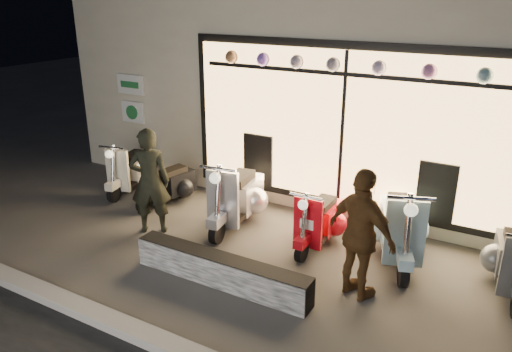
{
  "coord_description": "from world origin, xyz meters",
  "views": [
    {
      "loc": [
        3.37,
        -5.26,
        3.57
      ],
      "look_at": [
        0.01,
        0.6,
        1.05
      ],
      "focal_mm": 35.0,
      "sensor_mm": 36.0,
      "label": 1
    }
  ],
  "objects": [
    {
      "name": "ground",
      "position": [
        0.0,
        0.0,
        0.0
      ],
      "size": [
        40.0,
        40.0,
        0.0
      ],
      "primitive_type": "plane",
      "color": "#383533",
      "rests_on": "ground"
    },
    {
      "name": "kerb",
      "position": [
        0.0,
        -2.0,
        0.06
      ],
      "size": [
        40.0,
        0.25,
        0.12
      ],
      "primitive_type": "cube",
      "color": "slate",
      "rests_on": "ground"
    },
    {
      "name": "shop_building",
      "position": [
        0.0,
        4.98,
        2.1
      ],
      "size": [
        10.2,
        6.23,
        4.2
      ],
      "color": "beige",
      "rests_on": "ground"
    },
    {
      "name": "graffiti_barrier",
      "position": [
        0.21,
        -0.65,
        0.2
      ],
      "size": [
        2.5,
        0.28,
        0.4
      ],
      "primitive_type": "cube",
      "color": "black",
      "rests_on": "ground"
    },
    {
      "name": "scooter_silver",
      "position": [
        -0.59,
        1.06,
        0.45
      ],
      "size": [
        0.66,
        1.59,
        1.13
      ],
      "rotation": [
        0.0,
        0.0,
        0.15
      ],
      "color": "black",
      "rests_on": "ground"
    },
    {
      "name": "scooter_red",
      "position": [
        0.86,
        1.06,
        0.38
      ],
      "size": [
        0.42,
        1.3,
        0.94
      ],
      "rotation": [
        0.0,
        0.0,
        0.01
      ],
      "color": "black",
      "rests_on": "ground"
    },
    {
      "name": "scooter_black",
      "position": [
        -2.05,
        1.17,
        0.35
      ],
      "size": [
        0.54,
        1.24,
        0.88
      ],
      "rotation": [
        0.0,
        0.0,
        -0.18
      ],
      "color": "black",
      "rests_on": "ground"
    },
    {
      "name": "scooter_cream",
      "position": [
        -3.1,
        1.31,
        0.39
      ],
      "size": [
        0.63,
        1.37,
        0.97
      ],
      "rotation": [
        0.0,
        0.0,
        0.22
      ],
      "color": "black",
      "rests_on": "ground"
    },
    {
      "name": "scooter_blue",
      "position": [
        1.96,
        1.26,
        0.46
      ],
      "size": [
        0.89,
        1.6,
        1.16
      ],
      "rotation": [
        0.0,
        0.0,
        0.35
      ],
      "color": "black",
      "rests_on": "ground"
    },
    {
      "name": "man",
      "position": [
        -1.57,
        0.09,
        0.84
      ],
      "size": [
        0.73,
        0.67,
        1.68
      ],
      "primitive_type": "imported",
      "rotation": [
        0.0,
        0.0,
        3.71
      ],
      "color": "black",
      "rests_on": "ground"
    },
    {
      "name": "woman",
      "position": [
        1.81,
        -0.02,
        0.83
      ],
      "size": [
        1.06,
        0.75,
        1.66
      ],
      "primitive_type": "imported",
      "rotation": [
        0.0,
        0.0,
        2.75
      ],
      "color": "brown",
      "rests_on": "ground"
    }
  ]
}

